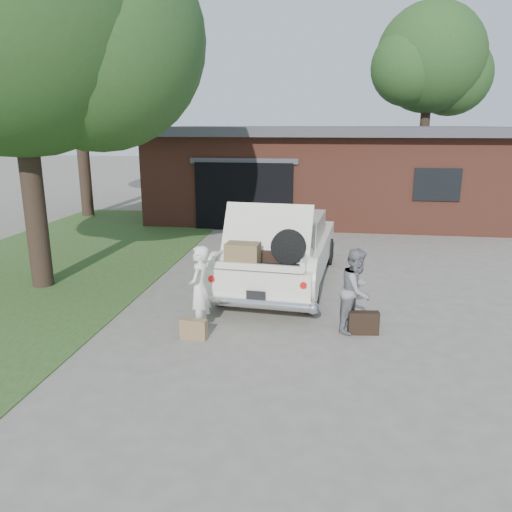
# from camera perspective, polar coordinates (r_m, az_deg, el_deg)

# --- Properties ---
(ground) EXTENTS (90.00, 90.00, 0.00)m
(ground) POSITION_cam_1_polar(r_m,az_deg,el_deg) (8.73, -0.59, -8.00)
(ground) COLOR gray
(ground) RESTS_ON ground
(grass_strip) EXTENTS (6.00, 16.00, 0.02)m
(grass_strip) POSITION_cam_1_polar(r_m,az_deg,el_deg) (13.30, -22.49, -1.03)
(grass_strip) COLOR #2D4C1E
(grass_strip) RESTS_ON ground
(house) EXTENTS (12.80, 7.80, 3.30)m
(house) POSITION_cam_1_polar(r_m,az_deg,el_deg) (19.49, 7.69, 9.66)
(house) COLOR brown
(house) RESTS_ON ground
(tree_left) EXTENTS (6.78, 5.90, 8.62)m
(tree_left) POSITION_cam_1_polar(r_m,az_deg,el_deg) (11.40, -25.69, 23.83)
(tree_left) COLOR #38281E
(tree_left) RESTS_ON ground
(tree_right) EXTENTS (5.50, 4.78, 8.64)m
(tree_right) POSITION_cam_1_polar(r_m,az_deg,el_deg) (25.11, 19.41, 19.96)
(tree_right) COLOR #38281E
(tree_right) RESTS_ON ground
(sedan) EXTENTS (2.34, 5.21, 1.96)m
(sedan) POSITION_cam_1_polar(r_m,az_deg,el_deg) (10.84, 2.91, 0.72)
(sedan) COLOR silver
(sedan) RESTS_ON ground
(woman_left) EXTENTS (0.38, 0.55, 1.47)m
(woman_left) POSITION_cam_1_polar(r_m,az_deg,el_deg) (8.35, -6.50, -3.79)
(woman_left) COLOR white
(woman_left) RESTS_ON ground
(woman_right) EXTENTS (0.78, 0.85, 1.42)m
(woman_right) POSITION_cam_1_polar(r_m,az_deg,el_deg) (8.48, 11.41, -3.86)
(woman_right) COLOR gray
(woman_right) RESTS_ON ground
(suitcase_left) EXTENTS (0.45, 0.19, 0.34)m
(suitcase_left) POSITION_cam_1_polar(r_m,az_deg,el_deg) (8.23, -7.14, -8.31)
(suitcase_left) COLOR olive
(suitcase_left) RESTS_ON ground
(suitcase_right) EXTENTS (0.52, 0.22, 0.39)m
(suitcase_right) POSITION_cam_1_polar(r_m,az_deg,el_deg) (8.54, 12.19, -7.48)
(suitcase_right) COLOR black
(suitcase_right) RESTS_ON ground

